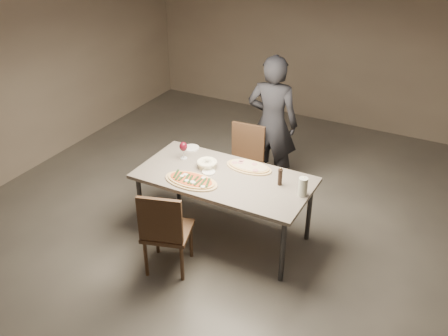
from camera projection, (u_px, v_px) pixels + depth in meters
The scene contains 14 objects.
room at pixel (224, 118), 4.79m from camera, with size 7.00×7.00×7.00m.
dining_table at pixel (224, 181), 5.14m from camera, with size 1.80×0.90×0.75m.
zucchini_pizza at pixel (191, 180), 5.01m from camera, with size 0.58×0.32×0.05m.
ham_pizza at pixel (249, 167), 5.25m from camera, with size 0.51×0.28×0.04m.
bread_basket at pixel (207, 163), 5.25m from camera, with size 0.22×0.22×0.08m.
oil_dish at pixel (209, 172), 5.17m from camera, with size 0.14×0.14×0.02m.
pepper_mill_left at pixel (304, 186), 4.77m from camera, with size 0.05×0.05×0.19m.
pepper_mill_right at pixel (280, 177), 4.92m from camera, with size 0.05×0.05×0.19m.
carafe at pixel (303, 187), 4.76m from camera, with size 0.09×0.09×0.19m.
wine_glass at pixel (183, 147), 5.38m from camera, with size 0.09×0.09×0.20m.
side_plate at pixel (191, 148), 5.65m from camera, with size 0.18×0.18×0.01m.
chair_near at pixel (165, 229), 4.71m from camera, with size 0.55×0.55×0.93m.
chair_far at pixel (245, 158), 5.94m from camera, with size 0.46×0.46×0.91m.
diner at pixel (272, 124), 5.99m from camera, with size 0.62×0.41×1.70m, color black.
Camera 1 is at (2.06, -3.88, 3.35)m, focal length 40.00 mm.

